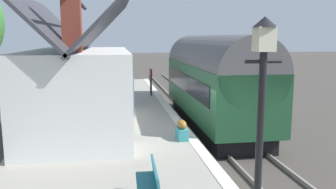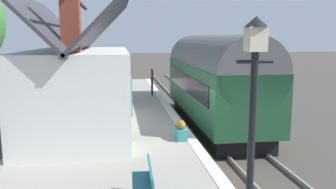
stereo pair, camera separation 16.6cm
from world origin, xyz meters
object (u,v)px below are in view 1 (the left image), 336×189
object	(u,v)px
bench_near_building	(150,185)
bench_mid_platform	(124,82)
station_building	(80,86)
station_sign_board	(151,75)
train	(213,80)
lamp_post_platform	(261,101)
planter_corner_building	(105,93)
planter_edge_far	(182,130)

from	to	relation	value
bench_near_building	bench_mid_platform	bearing A→B (deg)	-0.01
station_building	station_sign_board	world-z (taller)	station_building
station_building	station_sign_board	xyz separation A→B (m)	(7.18, -3.35, -0.44)
train	lamp_post_platform	world-z (taller)	lamp_post_platform
bench_mid_platform	planter_corner_building	world-z (taller)	planter_corner_building
station_building	bench_near_building	distance (m)	6.66
lamp_post_platform	planter_edge_far	bearing A→B (deg)	-2.47
train	station_sign_board	distance (m)	4.99
station_sign_board	bench_near_building	bearing A→B (deg)	173.72
train	lamp_post_platform	xyz separation A→B (m)	(-11.42, 2.72, 1.18)
bench_mid_platform	bench_near_building	bearing A→B (deg)	179.99
bench_mid_platform	planter_edge_far	xyz separation A→B (m)	(-11.85, -1.56, -0.16)
bench_mid_platform	planter_corner_building	distance (m)	5.15
station_building	lamp_post_platform	size ratio (longest dim) A/B	2.02
station_sign_board	station_building	bearing A→B (deg)	154.96
train	planter_corner_building	bearing A→B (deg)	66.30
planter_edge_far	lamp_post_platform	size ratio (longest dim) A/B	0.20
bench_near_building	station_sign_board	size ratio (longest dim) A/B	0.90
station_building	station_sign_board	size ratio (longest dim) A/B	4.74
bench_near_building	station_sign_board	world-z (taller)	station_sign_board
planter_corner_building	planter_edge_far	bearing A→B (deg)	-158.59
train	lamp_post_platform	bearing A→B (deg)	166.62
bench_mid_platform	planter_edge_far	bearing A→B (deg)	-172.49
station_sign_board	lamp_post_platform	bearing A→B (deg)	179.23
station_building	planter_corner_building	distance (m)	5.27
planter_edge_far	train	bearing A→B (deg)	-27.84
planter_corner_building	station_sign_board	xyz separation A→B (m)	(2.08, -2.59, 0.65)
bench_near_building	planter_corner_building	distance (m)	11.44
planter_corner_building	station_building	bearing A→B (deg)	171.48
bench_mid_platform	planter_corner_building	bearing A→B (deg)	167.54
bench_mid_platform	planter_edge_far	world-z (taller)	bench_mid_platform
bench_near_building	planter_edge_far	size ratio (longest dim) A/B	1.90
planter_edge_far	bench_near_building	bearing A→B (deg)	161.06
bench_mid_platform	station_building	bearing A→B (deg)	169.51
planter_corner_building	lamp_post_platform	bearing A→B (deg)	-170.12
lamp_post_platform	station_sign_board	distance (m)	15.79
lamp_post_platform	train	bearing A→B (deg)	-13.38
lamp_post_platform	station_sign_board	xyz separation A→B (m)	(15.73, -0.21, -1.38)
bench_near_building	station_sign_board	distance (m)	13.56
lamp_post_platform	bench_mid_platform	bearing A→B (deg)	3.88
train	station_sign_board	xyz separation A→B (m)	(4.31, 2.50, -0.20)
planter_edge_far	station_sign_board	world-z (taller)	station_sign_board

